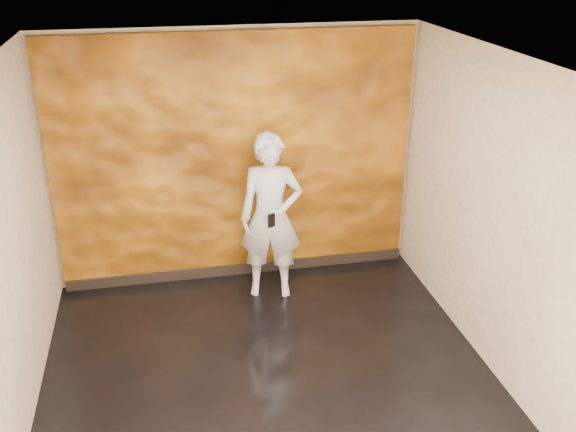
% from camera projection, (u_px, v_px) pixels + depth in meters
% --- Properties ---
extents(room, '(4.02, 4.02, 2.81)m').
position_uv_depth(room, '(267.00, 236.00, 5.20)').
color(room, black).
rests_on(room, ground).
extents(feature_wall, '(3.90, 0.06, 2.75)m').
position_uv_depth(feature_wall, '(236.00, 161.00, 6.96)').
color(feature_wall, orange).
rests_on(feature_wall, ground).
extents(baseboard, '(3.90, 0.04, 0.12)m').
position_uv_depth(baseboard, '(240.00, 269.00, 7.46)').
color(baseboard, black).
rests_on(baseboard, ground).
extents(man, '(0.73, 0.55, 1.81)m').
position_uv_depth(man, '(271.00, 217.00, 6.75)').
color(man, '#ABB0BA').
rests_on(man, ground).
extents(phone, '(0.08, 0.05, 0.15)m').
position_uv_depth(phone, '(272.00, 221.00, 6.48)').
color(phone, black).
rests_on(phone, man).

